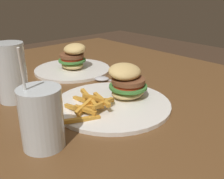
# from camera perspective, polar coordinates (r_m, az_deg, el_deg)

# --- Properties ---
(dining_table) EXTENTS (1.29, 1.40, 0.70)m
(dining_table) POSITION_cam_1_polar(r_m,az_deg,el_deg) (0.76, -7.04, -7.48)
(dining_table) COLOR brown
(dining_table) RESTS_ON ground_plane
(meal_plate_near) EXTENTS (0.32, 0.31, 0.11)m
(meal_plate_near) POSITION_cam_1_polar(r_m,az_deg,el_deg) (0.70, 1.21, -1.07)
(meal_plate_near) COLOR white
(meal_plate_near) RESTS_ON dining_table
(beer_glass) EXTENTS (0.08, 0.08, 0.16)m
(beer_glass) POSITION_cam_1_polar(r_m,az_deg,el_deg) (0.76, -21.06, 3.20)
(beer_glass) COLOR silver
(beer_glass) RESTS_ON dining_table
(juice_glass) EXTENTS (0.08, 0.08, 0.20)m
(juice_glass) POSITION_cam_1_polar(r_m,az_deg,el_deg) (0.53, -15.01, -6.46)
(juice_glass) COLOR silver
(juice_glass) RESTS_ON dining_table
(spoon) EXTENTS (0.12, 0.13, 0.01)m
(spoon) POSITION_cam_1_polar(r_m,az_deg,el_deg) (0.88, -1.69, 2.31)
(spoon) COLOR silver
(spoon) RESTS_ON dining_table
(meal_plate_far) EXTENTS (0.28, 0.28, 0.11)m
(meal_plate_far) POSITION_cam_1_polar(r_m,az_deg,el_deg) (0.99, -8.52, 5.64)
(meal_plate_far) COLOR white
(meal_plate_far) RESTS_ON dining_table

